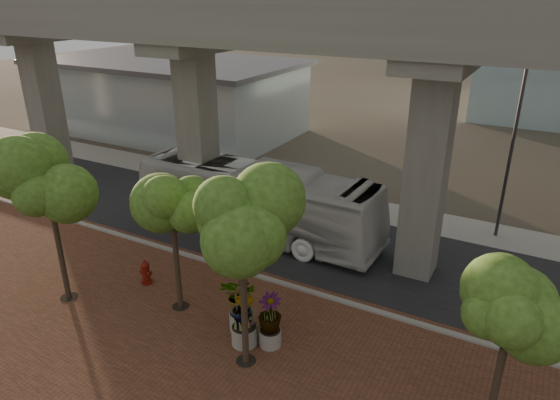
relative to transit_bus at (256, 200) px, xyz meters
The scene contains 18 objects.
ground 3.53m from the transit_bus, 37.61° to the right, with size 160.00×160.00×0.00m, color #3A362A.
brick_plaza 10.27m from the transit_bus, 76.47° to the right, with size 70.00×13.00×0.06m, color brown.
asphalt_road 3.01m from the transit_bus, ahead, with size 90.00×8.00×0.04m, color black.
curb_strip 4.84m from the transit_bus, 58.25° to the right, with size 70.00×0.25×0.16m, color gray.
far_sidewalk 6.42m from the transit_bus, 67.40° to the left, with size 90.00×3.00×0.06m, color gray.
transit_viaduct 5.91m from the transit_bus, ahead, with size 72.00×5.60×12.40m.
station_pavilion 22.67m from the transit_bus, 141.20° to the left, with size 23.00×13.00×6.30m.
transit_bus is the anchor object (origin of this frame).
fire_hydrant 6.88m from the transit_bus, 103.77° to the right, with size 0.55×0.49×1.10m.
planter_front 8.20m from the transit_bus, 62.42° to the right, with size 2.09×2.09×2.29m.
planter_right 9.15m from the transit_bus, 55.56° to the right, with size 1.97×1.97×2.10m.
planter_left 9.04m from the transit_bus, 61.41° to the right, with size 2.06×2.06×2.26m.
street_tree_far_west 10.23m from the transit_bus, 112.36° to the right, with size 3.66×3.66×6.78m.
street_tree_near_west 7.78m from the transit_bus, 83.46° to the right, with size 3.58×3.58×6.18m.
street_tree_near_east 10.41m from the transit_bus, 60.75° to the right, with size 3.81×3.81×6.60m.
street_tree_far_east 14.90m from the transit_bus, 31.70° to the right, with size 3.02×3.02×5.20m.
streetlamp_west 7.16m from the transit_bus, 147.07° to the left, with size 0.39×1.13×7.79m.
streetlamp_east 12.94m from the transit_bus, 26.50° to the left, with size 0.46×1.34×9.27m.
Camera 1 is at (10.12, -18.28, 11.85)m, focal length 32.00 mm.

